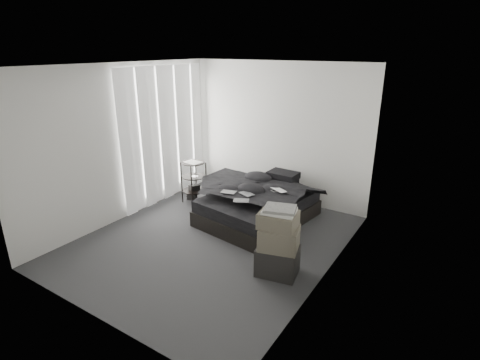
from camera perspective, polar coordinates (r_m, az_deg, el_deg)
The scene contains 25 objects.
floor at distance 5.88m, azimuth -4.26°, elevation -9.12°, with size 3.60×4.20×0.01m, color #333336.
ceiling at distance 5.16m, azimuth -5.01°, elevation 17.06°, with size 3.60×4.20×0.01m, color white.
wall_back at distance 7.11m, azimuth 5.70°, elevation 7.16°, with size 3.60×0.01×2.60m, color silver.
wall_front at distance 4.02m, azimuth -22.96°, elevation -4.35°, with size 3.60×0.01×2.60m, color silver.
wall_left at distance 6.59m, azimuth -17.25°, elevation 5.38°, with size 0.01×4.20×2.60m, color silver.
wall_right at distance 4.57m, azimuth 13.72°, elevation -0.45°, with size 0.01×4.20×2.60m, color silver.
window_left at distance 7.16m, azimuth -11.74°, elevation 7.35°, with size 0.02×2.00×2.30m, color white.
curtain_left at distance 7.14m, azimuth -11.41°, elevation 6.76°, with size 0.06×2.12×2.48m, color white.
bed at distance 6.47m, azimuth 2.74°, elevation -5.03°, with size 1.41×1.86×0.25m, color black.
mattress at distance 6.38m, azimuth 2.77°, elevation -3.19°, with size 1.36×1.81×0.20m, color black.
duvet at distance 6.27m, azimuth 2.55°, elevation -1.56°, with size 1.37×1.59×0.22m, color black.
pillow_lower at distance 6.89m, azimuth 6.21°, elevation -0.06°, with size 0.56×0.38×0.13m, color black.
pillow_upper at distance 6.81m, azimuth 6.60°, elevation 0.75°, with size 0.52×0.36×0.12m, color black.
laptop at distance 6.10m, azimuth 5.62°, elevation -1.03°, with size 0.30×0.19×0.02m, color silver.
comic_a at distance 6.04m, azimuth -1.78°, elevation -1.24°, with size 0.24×0.15×0.01m, color black.
comic_b at distance 5.97m, azimuth 1.02°, elevation -1.44°, with size 0.24×0.15×0.01m, color black.
comic_c at distance 5.71m, azimuth 0.18°, elevation -2.41°, with size 0.24×0.15×0.01m, color black.
side_stand at distance 7.11m, azimuth -7.03°, elevation -0.43°, with size 0.44×0.44×0.80m, color black.
papers at distance 6.97m, azimuth -7.19°, elevation 2.69°, with size 0.31×0.23×0.02m, color white.
floor_books at distance 7.43m, azimuth -7.35°, elevation -2.29°, with size 0.14×0.20×0.14m, color black.
box_lower at distance 5.02m, azimuth 5.74°, elevation -12.10°, with size 0.52×0.41×0.38m, color black.
box_mid at distance 4.84m, azimuth 5.97°, elevation -8.78°, with size 0.49×0.38×0.29m, color #565144.
box_upper at distance 4.75m, azimuth 5.85°, elevation -6.04°, with size 0.46×0.37×0.20m, color #565144.
art_book_white at distance 4.69m, azimuth 6.03°, elevation -4.73°, with size 0.39×0.32×0.04m, color silver.
art_book_snake at distance 4.66m, azimuth 6.14°, elevation -4.38°, with size 0.38×0.30×0.04m, color silver.
Camera 1 is at (3.14, -4.10, 2.83)m, focal length 28.00 mm.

